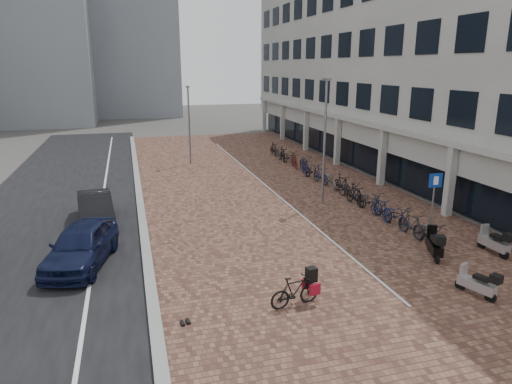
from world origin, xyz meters
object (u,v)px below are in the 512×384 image
(car_navy, at_px, (81,245))
(hero_bike, at_px, (295,291))
(scooter_front, at_px, (494,241))
(parking_sign, at_px, (434,194))
(car_dark, at_px, (95,208))
(scooter_mid, at_px, (434,244))
(scooter_back, at_px, (477,282))

(car_navy, bearing_deg, hero_bike, -23.12)
(scooter_front, relative_size, parking_sign, 0.55)
(car_navy, bearing_deg, car_dark, 101.64)
(scooter_mid, height_order, parking_sign, parking_sign)
(scooter_mid, bearing_deg, car_navy, -169.04)
(car_dark, distance_m, hero_bike, 11.30)
(car_dark, relative_size, scooter_front, 2.73)
(car_dark, height_order, parking_sign, parking_sign)
(car_dark, height_order, hero_bike, car_dark)
(scooter_back, distance_m, parking_sign, 5.20)
(car_dark, height_order, scooter_front, car_dark)
(car_dark, distance_m, scooter_front, 16.61)
(parking_sign, bearing_deg, scooter_back, -106.86)
(hero_bike, relative_size, scooter_front, 1.09)
(scooter_front, xyz_separation_m, parking_sign, (-1.23, 2.12, 1.35))
(parking_sign, bearing_deg, car_dark, 160.07)
(car_dark, xyz_separation_m, hero_bike, (6.05, -9.54, -0.18))
(car_navy, relative_size, car_dark, 1.07)
(car_navy, height_order, car_dark, car_navy)
(car_navy, bearing_deg, parking_sign, 9.92)
(car_dark, height_order, scooter_mid, car_dark)
(scooter_back, height_order, parking_sign, parking_sign)
(scooter_back, relative_size, parking_sign, 0.50)
(hero_bike, distance_m, scooter_back, 5.67)
(car_dark, distance_m, scooter_mid, 14.40)
(scooter_mid, distance_m, scooter_back, 2.96)
(car_navy, xyz_separation_m, parking_sign, (13.59, -1.03, 1.11))
(car_navy, height_order, scooter_mid, car_navy)
(parking_sign, bearing_deg, hero_bike, -149.39)
(hero_bike, xyz_separation_m, scooter_mid, (6.19, 1.96, 0.05))
(car_navy, relative_size, scooter_back, 3.23)
(scooter_back, bearing_deg, parking_sign, 51.07)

